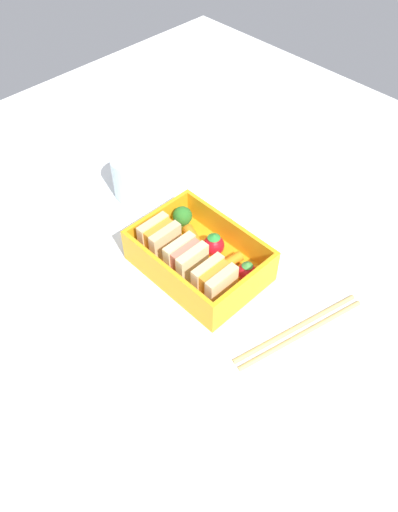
{
  "coord_description": "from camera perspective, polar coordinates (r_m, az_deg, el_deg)",
  "views": [
    {
      "loc": [
        -32.91,
        32.07,
        54.41
      ],
      "look_at": [
        0.0,
        0.0,
        2.7
      ],
      "focal_mm": 35.0,
      "sensor_mm": 36.0,
      "label": 1
    }
  ],
  "objects": [
    {
      "name": "bento_tray",
      "position": [
        0.71,
        0.0,
        -1.13
      ],
      "size": [
        17.94,
        12.7,
        1.2
      ],
      "primitive_type": "cube",
      "color": "#F3A41A",
      "rests_on": "ground_plane"
    },
    {
      "name": "folded_napkin",
      "position": [
        0.78,
        9.12,
        3.78
      ],
      "size": [
        15.91,
        14.28,
        0.4
      ],
      "primitive_type": "cube",
      "rotation": [
        0.0,
        0.0,
        -0.23
      ],
      "color": "white",
      "rests_on": "ground_plane"
    },
    {
      "name": "strawberry_left",
      "position": [
        0.71,
        1.63,
        1.36
      ],
      "size": [
        3.07,
        3.07,
        3.67
      ],
      "color": "red",
      "rests_on": "bento_tray"
    },
    {
      "name": "sandwich_center",
      "position": [
        0.7,
        -4.52,
        1.91
      ],
      "size": [
        3.78,
        4.91,
        5.22
      ],
      "color": "#E5B982",
      "rests_on": "bento_tray"
    },
    {
      "name": "bento_rim",
      "position": [
        0.69,
        0.0,
        0.37
      ],
      "size": [
        17.94,
        12.7,
        4.32
      ],
      "color": "#F3A41A",
      "rests_on": "bento_tray"
    },
    {
      "name": "ground_plane",
      "position": [
        0.72,
        0.0,
        -1.96
      ],
      "size": [
        120.0,
        120.0,
        2.0
      ],
      "primitive_type": "cube",
      "color": "silver"
    },
    {
      "name": "chopstick_pair",
      "position": [
        0.66,
        11.39,
        -8.27
      ],
      "size": [
        6.32,
        19.41,
        0.7
      ],
      "color": "tan",
      "rests_on": "ground_plane"
    },
    {
      "name": "broccoli_floret",
      "position": [
        0.73,
        -1.91,
        4.52
      ],
      "size": [
        2.89,
        2.89,
        4.0
      ],
      "color": "#81C867",
      "rests_on": "bento_tray"
    },
    {
      "name": "strawberry_far_left",
      "position": [
        0.68,
        5.48,
        -1.74
      ],
      "size": [
        2.58,
        2.58,
        3.18
      ],
      "color": "red",
      "rests_on": "bento_tray"
    },
    {
      "name": "carrot_stick_left",
      "position": [
        0.72,
        -0.56,
        1.88
      ],
      "size": [
        5.4,
        3.27,
        1.59
      ],
      "primitive_type": "cylinder",
      "rotation": [
        1.57,
        0.0,
        1.22
      ],
      "color": "orange",
      "rests_on": "bento_tray"
    },
    {
      "name": "carrot_stick_far_left",
      "position": [
        0.69,
        3.31,
        -0.87
      ],
      "size": [
        1.96,
        4.77,
        1.49
      ],
      "primitive_type": "cylinder",
      "rotation": [
        1.57,
        0.0,
        6.18
      ],
      "color": "orange",
      "rests_on": "bento_tray"
    },
    {
      "name": "drinking_glass",
      "position": [
        0.81,
        -7.57,
        8.98
      ],
      "size": [
        6.48,
        6.48,
        7.05
      ],
      "primitive_type": "cylinder",
      "color": "silver",
      "rests_on": "ground_plane"
    },
    {
      "name": "sandwich_center_left",
      "position": [
        0.67,
        -1.5,
        -0.46
      ],
      "size": [
        3.78,
        4.91,
        5.22
      ],
      "color": "beige",
      "rests_on": "bento_tray"
    },
    {
      "name": "sandwich_left",
      "position": [
        0.65,
        1.77,
        -3.03
      ],
      "size": [
        3.78,
        4.91,
        5.22
      ],
      "color": "#E4BD87",
      "rests_on": "bento_tray"
    }
  ]
}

